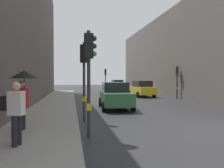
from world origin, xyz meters
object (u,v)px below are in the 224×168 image
traffic_light_mid_street (177,76)px  pedestrian_with_umbrella (23,83)px  traffic_light_near_left (89,64)px  car_yellow_taxi (142,89)px  traffic_light_far_median (105,76)px  car_dark_suv (117,85)px  traffic_light_near_right (84,67)px  pedestrian_with_black_backpack (15,110)px  car_green_estate (115,95)px

traffic_light_mid_street → pedestrian_with_umbrella: (-11.93, -11.55, -0.40)m
traffic_light_near_left → car_yellow_taxi: traffic_light_near_left is taller
car_yellow_taxi → traffic_light_far_median: bearing=109.6°
traffic_light_near_left → car_dark_suv: size_ratio=0.85×
traffic_light_mid_street → traffic_light_near_right: (-9.63, -9.52, 0.31)m
traffic_light_near_right → traffic_light_near_left: bearing=-89.9°
pedestrian_with_umbrella → car_yellow_taxi: bearing=57.6°
traffic_light_far_median → pedestrian_with_umbrella: (-6.50, -22.55, -0.54)m
car_yellow_taxi → traffic_light_near_left: bearing=-114.4°
traffic_light_near_right → pedestrian_with_black_backpack: traffic_light_near_right is taller
traffic_light_mid_street → car_green_estate: traffic_light_mid_street is taller
traffic_light_far_median → pedestrian_with_black_backpack: size_ratio=1.95×
traffic_light_near_right → pedestrian_with_umbrella: size_ratio=1.73×
traffic_light_near_right → car_green_estate: size_ratio=0.86×
car_green_estate → traffic_light_near_left: bearing=-108.6°
pedestrian_with_umbrella → pedestrian_with_black_backpack: pedestrian_with_umbrella is taller
car_green_estate → pedestrian_with_black_backpack: bearing=-119.4°
traffic_light_near_left → traffic_light_near_right: bearing=90.1°
car_dark_suv → car_yellow_taxi: bearing=-90.8°
car_dark_suv → traffic_light_mid_street: bearing=-82.0°
car_yellow_taxi → car_dark_suv: bearing=89.2°
traffic_light_mid_street → car_dark_suv: 17.39m
traffic_light_mid_street → car_green_estate: bearing=-142.8°
traffic_light_mid_street → car_yellow_taxi: size_ratio=0.75×
traffic_light_near_left → car_dark_suv: (7.21, 29.51, -1.64)m
car_green_estate → traffic_light_near_right: bearing=-120.1°
car_yellow_taxi → car_dark_suv: same height
traffic_light_mid_street → traffic_light_far_median: 12.26m
traffic_light_near_left → pedestrian_with_black_backpack: size_ratio=2.06×
traffic_light_near_left → car_green_estate: size_ratio=0.85×
traffic_light_mid_street → traffic_light_near_left: 15.66m
car_dark_suv → traffic_light_near_left: bearing=-103.7°
traffic_light_far_median → car_dark_suv: size_ratio=0.80×
traffic_light_far_median → car_dark_suv: (3.01, 6.17, -1.50)m
traffic_light_far_median → car_dark_suv: traffic_light_far_median is taller
traffic_light_far_median → pedestrian_with_umbrella: size_ratio=1.61×
car_green_estate → car_yellow_taxi: (4.73, 8.71, 0.00)m
traffic_light_far_median → car_dark_suv: bearing=64.0°
traffic_light_far_median → traffic_light_near_right: bearing=-101.6°
car_green_estate → pedestrian_with_umbrella: pedestrian_with_umbrella is taller
traffic_light_mid_street → pedestrian_with_black_backpack: bearing=-131.2°
traffic_light_near_right → car_dark_suv: traffic_light_near_right is taller
traffic_light_near_right → traffic_light_far_median: 20.94m
traffic_light_near_left → pedestrian_with_umbrella: 2.52m
traffic_light_near_left → traffic_light_far_median: size_ratio=1.06×
traffic_light_near_right → traffic_light_far_median: traffic_light_near_right is taller
traffic_light_near_left → pedestrian_with_black_backpack: traffic_light_near_left is taller
traffic_light_near_right → pedestrian_with_umbrella: 3.15m
traffic_light_near_left → car_yellow_taxi: size_ratio=0.84×
car_green_estate → car_dark_suv: same height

